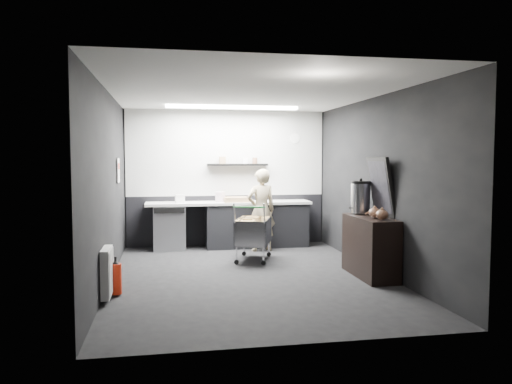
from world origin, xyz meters
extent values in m
plane|color=black|center=(0.00, 0.00, 0.00)|extent=(5.50, 5.50, 0.00)
plane|color=silver|center=(0.00, 0.00, 2.70)|extent=(5.50, 5.50, 0.00)
plane|color=black|center=(0.00, 2.75, 1.35)|extent=(5.50, 0.00, 5.50)
plane|color=black|center=(0.00, -2.75, 1.35)|extent=(5.50, 0.00, 5.50)
plane|color=black|center=(-2.00, 0.00, 1.35)|extent=(0.00, 5.50, 5.50)
plane|color=black|center=(2.00, 0.00, 1.35)|extent=(0.00, 5.50, 5.50)
cube|color=#B8B8B3|center=(0.00, 2.73, 1.85)|extent=(3.95, 0.02, 1.70)
cube|color=black|center=(0.00, 2.73, 0.50)|extent=(3.95, 0.02, 1.00)
cube|color=black|center=(0.20, 2.62, 1.62)|extent=(1.20, 0.22, 0.04)
cylinder|color=white|center=(1.40, 2.72, 2.15)|extent=(0.20, 0.03, 0.20)
cube|color=white|center=(-1.98, 1.30, 1.55)|extent=(0.02, 0.30, 0.40)
cube|color=red|center=(-1.98, 1.30, 1.62)|extent=(0.02, 0.22, 0.10)
cube|color=white|center=(-1.94, -0.90, 0.35)|extent=(0.10, 0.50, 0.60)
cube|color=white|center=(0.00, 1.85, 2.67)|extent=(2.40, 0.20, 0.04)
cube|color=black|center=(0.55, 2.42, 0.42)|extent=(2.00, 0.56, 0.85)
cube|color=silver|center=(0.00, 2.42, 0.88)|extent=(3.20, 0.60, 0.05)
cube|color=#9EA0A5|center=(-1.15, 2.42, 0.42)|extent=(0.60, 0.58, 0.85)
cube|color=black|center=(-1.15, 2.12, 0.78)|extent=(0.56, 0.02, 0.10)
imported|color=beige|center=(0.55, 1.97, 0.77)|extent=(0.62, 0.46, 1.55)
cube|color=silver|center=(0.26, 1.13, 0.30)|extent=(0.76, 0.95, 0.02)
cube|color=silver|center=(0.00, 1.13, 0.51)|extent=(0.28, 0.78, 0.43)
cube|color=silver|center=(0.51, 1.13, 0.51)|extent=(0.28, 0.78, 0.43)
cube|color=silver|center=(0.26, 0.73, 0.51)|extent=(0.51, 0.19, 0.43)
cube|color=silver|center=(0.26, 1.53, 0.51)|extent=(0.51, 0.19, 0.43)
cylinder|color=silver|center=(0.03, 0.76, 0.16)|extent=(0.02, 0.02, 0.29)
cylinder|color=silver|center=(0.48, 0.76, 0.16)|extent=(0.02, 0.02, 0.29)
cylinder|color=silver|center=(0.03, 1.50, 0.16)|extent=(0.02, 0.02, 0.29)
cylinder|color=silver|center=(0.48, 1.50, 0.16)|extent=(0.02, 0.02, 0.29)
cylinder|color=green|center=(0.26, 0.67, 0.96)|extent=(0.51, 0.20, 0.03)
cube|color=olive|center=(0.14, 1.23, 0.49)|extent=(0.31, 0.35, 0.37)
cube|color=olive|center=(0.39, 1.01, 0.47)|extent=(0.29, 0.32, 0.33)
cylinder|color=black|center=(0.03, 0.76, 0.04)|extent=(0.08, 0.05, 0.08)
cylinder|color=black|center=(0.03, 1.50, 0.04)|extent=(0.08, 0.05, 0.08)
cylinder|color=black|center=(0.48, 0.76, 0.04)|extent=(0.08, 0.05, 0.08)
cylinder|color=black|center=(0.48, 1.50, 0.04)|extent=(0.08, 0.05, 0.08)
cube|color=black|center=(1.76, -0.32, 0.44)|extent=(0.44, 1.18, 0.89)
cylinder|color=silver|center=(1.76, 0.07, 1.13)|extent=(0.30, 0.30, 0.45)
cylinder|color=black|center=(1.76, 0.07, 1.38)|extent=(0.30, 0.30, 0.04)
sphere|color=black|center=(1.76, 0.07, 1.42)|extent=(0.05, 0.05, 0.05)
ellipsoid|color=brown|center=(1.76, -0.47, 0.97)|extent=(0.18, 0.18, 0.14)
ellipsoid|color=brown|center=(1.76, -0.72, 0.97)|extent=(0.18, 0.18, 0.14)
cube|color=black|center=(1.94, -0.27, 1.33)|extent=(0.20, 0.69, 0.88)
cube|color=black|center=(1.92, -0.27, 1.33)|extent=(0.14, 0.59, 0.76)
cylinder|color=red|center=(-1.85, -0.73, 0.22)|extent=(0.15, 0.15, 0.39)
cone|color=black|center=(-1.85, -0.73, 0.44)|extent=(0.10, 0.10, 0.06)
cylinder|color=black|center=(-1.85, -0.73, 0.48)|extent=(0.03, 0.03, 0.06)
cube|color=#8F704C|center=(0.13, 2.37, 0.95)|extent=(0.50, 0.40, 0.10)
cylinder|color=beige|center=(-0.17, 2.42, 1.00)|extent=(0.20, 0.20, 0.20)
cube|color=white|center=(-0.95, 2.37, 0.98)|extent=(0.18, 0.15, 0.15)
camera|label=1|loc=(-1.21, -7.20, 1.77)|focal=35.00mm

